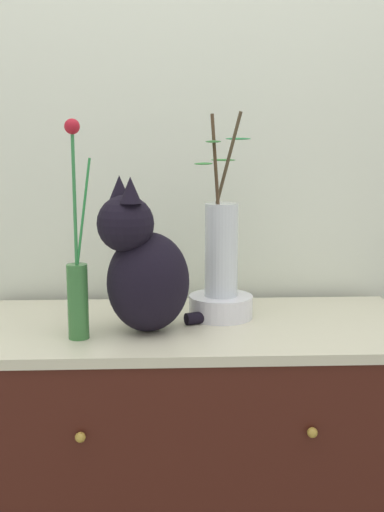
{
  "coord_description": "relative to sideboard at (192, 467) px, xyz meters",
  "views": [
    {
      "loc": [
        -0.07,
        -1.58,
        1.29
      ],
      "look_at": [
        0.0,
        0.0,
        1.01
      ],
      "focal_mm": 43.49,
      "sensor_mm": 36.0,
      "label": 1
    }
  ],
  "objects": [
    {
      "name": "wall_back",
      "position": [
        0.0,
        0.34,
        0.89
      ],
      "size": [
        4.4,
        0.08,
        2.6
      ],
      "primitive_type": "cube",
      "color": "silver",
      "rests_on": "ground_plane"
    },
    {
      "name": "sideboard",
      "position": [
        0.0,
        0.0,
        0.0
      ],
      "size": [
        1.19,
        0.55,
        0.83
      ],
      "color": "#401911",
      "rests_on": "ground_plane"
    },
    {
      "name": "cat_sitting",
      "position": [
        -0.12,
        -0.07,
        0.57
      ],
      "size": [
        0.38,
        0.25,
        0.39
      ],
      "color": "black",
      "rests_on": "sideboard"
    },
    {
      "name": "vase_slim_green",
      "position": [
        -0.28,
        -0.12,
        0.55
      ],
      "size": [
        0.07,
        0.05,
        0.52
      ],
      "color": "#357036",
      "rests_on": "sideboard"
    },
    {
      "name": "bowl_porcelain",
      "position": [
        0.08,
        0.05,
        0.44
      ],
      "size": [
        0.17,
        0.17,
        0.06
      ],
      "primitive_type": "cylinder",
      "color": "white",
      "rests_on": "sideboard"
    },
    {
      "name": "vase_glass_clear",
      "position": [
        0.08,
        0.05,
        0.61
      ],
      "size": [
        0.17,
        0.19,
        0.49
      ],
      "color": "silver",
      "rests_on": "bowl_porcelain"
    }
  ]
}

